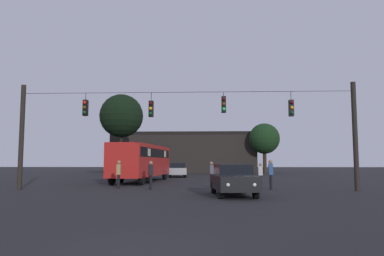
% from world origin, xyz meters
% --- Properties ---
extents(ground_plane, '(168.00, 168.00, 0.00)m').
position_xyz_m(ground_plane, '(0.00, 24.50, 0.00)').
color(ground_plane, black).
rests_on(ground_plane, ground).
extents(overhead_signal_span, '(19.85, 0.44, 6.27)m').
position_xyz_m(overhead_signal_span, '(0.04, 14.40, 3.66)').
color(overhead_signal_span, black).
rests_on(overhead_signal_span, ground).
extents(city_bus, '(3.41, 11.17, 3.00)m').
position_xyz_m(city_bus, '(-4.14, 23.45, 1.87)').
color(city_bus, '#B21E19').
rests_on(city_bus, ground).
extents(car_near_right, '(2.21, 4.46, 1.52)m').
position_xyz_m(car_near_right, '(2.54, 11.28, 0.80)').
color(car_near_right, black).
rests_on(car_near_right, ground).
extents(car_far_left, '(2.23, 4.47, 1.52)m').
position_xyz_m(car_far_left, '(-1.94, 32.61, 0.80)').
color(car_far_left, '#99999E').
rests_on(car_far_left, ground).
extents(pedestrian_crossing_left, '(0.27, 0.38, 1.73)m').
position_xyz_m(pedestrian_crossing_left, '(-4.19, 15.65, 0.98)').
color(pedestrian_crossing_left, black).
rests_on(pedestrian_crossing_left, ground).
extents(pedestrian_crossing_center, '(0.29, 0.39, 1.66)m').
position_xyz_m(pedestrian_crossing_center, '(1.56, 17.34, 0.94)').
color(pedestrian_crossing_center, black).
rests_on(pedestrian_crossing_center, ground).
extents(pedestrian_crossing_right, '(0.32, 0.41, 1.57)m').
position_xyz_m(pedestrian_crossing_right, '(4.73, 16.93, 0.88)').
color(pedestrian_crossing_right, black).
rests_on(pedestrian_crossing_right, ground).
extents(pedestrian_near_bus, '(0.26, 0.37, 1.77)m').
position_xyz_m(pedestrian_near_bus, '(5.05, 15.06, 1.01)').
color(pedestrian_near_bus, black).
rests_on(pedestrian_near_bus, ground).
extents(pedestrian_trailing, '(0.33, 0.41, 1.69)m').
position_xyz_m(pedestrian_trailing, '(-2.06, 14.82, 0.96)').
color(pedestrian_trailing, black).
rests_on(pedestrian_trailing, ground).
extents(corner_building, '(21.18, 10.59, 6.00)m').
position_xyz_m(corner_building, '(-2.20, 50.14, 3.00)').
color(corner_building, black).
rests_on(corner_building, ground).
extents(tree_left_silhouette, '(5.19, 5.19, 9.74)m').
position_xyz_m(tree_left_silhouette, '(-8.99, 35.98, 7.13)').
color(tree_left_silhouette, black).
rests_on(tree_left_silhouette, ground).
extents(tree_behind_building, '(4.25, 4.25, 7.00)m').
position_xyz_m(tree_behind_building, '(9.25, 43.91, 4.84)').
color(tree_behind_building, '#2D2116').
rests_on(tree_behind_building, ground).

